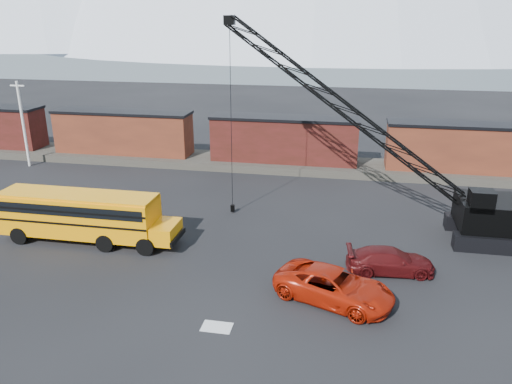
% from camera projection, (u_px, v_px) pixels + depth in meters
% --- Properties ---
extents(ground, '(160.00, 160.00, 0.00)m').
position_uv_depth(ground, '(227.00, 283.00, 26.83)').
color(ground, black).
rests_on(ground, ground).
extents(gravel_berm, '(120.00, 5.00, 0.70)m').
position_uv_depth(gravel_berm, '(284.00, 164.00, 47.07)').
color(gravel_berm, '#4D4940').
rests_on(gravel_berm, ground).
extents(boxcar_west_near, '(13.70, 3.10, 4.17)m').
position_uv_depth(boxcar_west_near, '(123.00, 132.00, 49.12)').
color(boxcar_west_near, '#4E2216').
rests_on(boxcar_west_near, gravel_berm).
extents(boxcar_mid, '(13.70, 3.10, 4.17)m').
position_uv_depth(boxcar_mid, '(284.00, 139.00, 46.27)').
color(boxcar_mid, '#4E1716').
rests_on(boxcar_mid, gravel_berm).
extents(boxcar_east_near, '(13.70, 3.10, 4.17)m').
position_uv_depth(boxcar_east_near, '(466.00, 147.00, 43.41)').
color(boxcar_east_near, '#4E2216').
rests_on(boxcar_east_near, gravel_berm).
extents(utility_pole, '(1.40, 0.24, 8.00)m').
position_uv_depth(utility_pole, '(23.00, 123.00, 46.39)').
color(utility_pole, silver).
rests_on(utility_pole, ground).
extents(snow_patch, '(1.40, 0.90, 0.02)m').
position_uv_depth(snow_patch, '(217.00, 327.00, 23.03)').
color(snow_patch, silver).
rests_on(snow_patch, ground).
extents(school_bus, '(11.65, 2.65, 3.19)m').
position_uv_depth(school_bus, '(84.00, 215.00, 31.25)').
color(school_bus, orange).
rests_on(school_bus, ground).
extents(red_pickup, '(6.60, 4.76, 1.67)m').
position_uv_depth(red_pickup, '(334.00, 286.00, 24.90)').
color(red_pickup, '#AE1C08').
rests_on(red_pickup, ground).
extents(maroon_suv, '(5.04, 2.49, 1.41)m').
position_uv_depth(maroon_suv, '(390.00, 261.00, 27.77)').
color(maroon_suv, '#480D0E').
rests_on(maroon_suv, ground).
extents(crawler_crane, '(20.73, 4.20, 13.82)m').
position_uv_depth(crawler_crane, '(360.00, 120.00, 31.76)').
color(crawler_crane, black).
rests_on(crawler_crane, ground).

